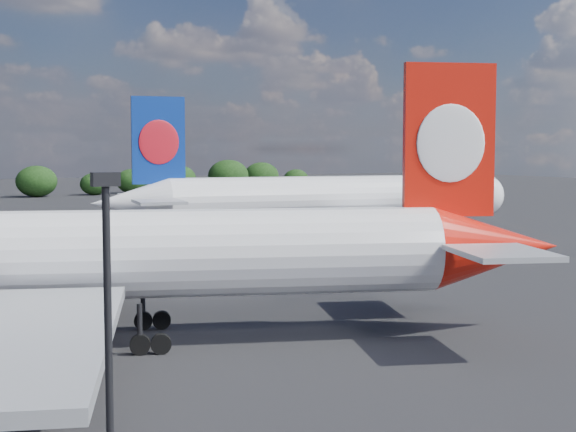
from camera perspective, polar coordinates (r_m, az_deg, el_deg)
name	(u,v)px	position (r m, az deg, el deg)	size (l,w,h in m)	color
qantas_airliner	(135,257)	(50.29, -10.81, -2.87)	(52.36, 50.24, 17.44)	white
china_southern_airliner	(323,200)	(101.55, 2.47, 1.15)	(55.37, 52.76, 18.06)	white
apron_lamp_post	(110,419)	(17.41, -12.55, -13.92)	(0.55, 0.30, 11.47)	black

